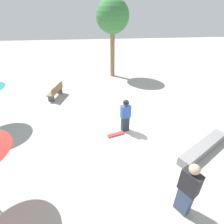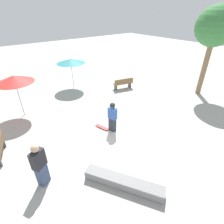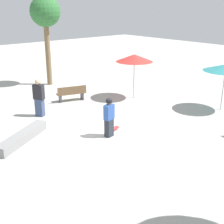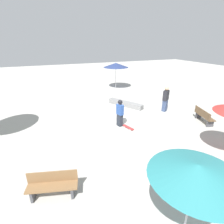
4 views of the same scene
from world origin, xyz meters
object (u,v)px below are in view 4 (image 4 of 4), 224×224
at_px(bystander_watching, 166,99).
at_px(shade_umbrella_teal, 197,171).
at_px(bench_near, 53,185).
at_px(bench_far, 204,116).
at_px(shade_umbrella_navy, 116,65).
at_px(skater_main, 120,112).
at_px(concrete_ledge, 125,104).
at_px(skateboard, 128,127).

bearing_deg(bystander_watching, shade_umbrella_teal, 25.35).
distance_m(bench_near, bench_far, 9.40).
xyz_separation_m(shade_umbrella_navy, shade_umbrella_teal, (14.65, -4.43, -0.27)).
relative_size(bench_near, bystander_watching, 0.92).
relative_size(skater_main, bench_far, 0.98).
distance_m(concrete_ledge, shade_umbrella_teal, 9.97).
bearing_deg(bench_near, skateboard, -127.89).
height_order(shade_umbrella_navy, shade_umbrella_teal, shade_umbrella_navy).
xyz_separation_m(skater_main, concrete_ledge, (-2.89, 1.80, -0.69)).
height_order(shade_umbrella_navy, bystander_watching, shade_umbrella_navy).
bearing_deg(shade_umbrella_navy, concrete_ledge, -15.58).
xyz_separation_m(skater_main, shade_umbrella_navy, (-8.22, 3.29, 1.53)).
distance_m(shade_umbrella_navy, shade_umbrella_teal, 15.31).
distance_m(skater_main, shade_umbrella_teal, 6.65).
relative_size(concrete_ledge, bystander_watching, 1.52).
distance_m(skateboard, shade_umbrella_navy, 9.49).
xyz_separation_m(bench_far, shade_umbrella_teal, (4.89, -6.13, 1.71)).
height_order(concrete_ledge, bystander_watching, bystander_watching).
relative_size(bench_near, bench_far, 1.00).
bearing_deg(bench_far, shade_umbrella_teal, -34.35).
distance_m(bench_near, shade_umbrella_navy, 14.26).
distance_m(skateboard, bench_far, 4.80).
bearing_deg(skateboard, concrete_ledge, 139.92).
relative_size(skateboard, bench_near, 0.50).
bearing_deg(skateboard, shade_umbrella_teal, -30.34).
relative_size(skater_main, shade_umbrella_teal, 0.71).
xyz_separation_m(skater_main, skateboard, (0.49, 0.33, -0.82)).
distance_m(concrete_ledge, bench_far, 5.46).
relative_size(concrete_ledge, bench_near, 1.64).
bearing_deg(bench_far, bystander_watching, -140.60).
bearing_deg(shade_umbrella_navy, skater_main, -21.81).
bearing_deg(shade_umbrella_teal, bench_near, -131.39).
distance_m(bench_far, bystander_watching, 2.71).
height_order(skater_main, skateboard, skater_main).
xyz_separation_m(concrete_ledge, shade_umbrella_teal, (9.32, -2.94, 1.95)).
bearing_deg(bench_near, shade_umbrella_navy, -106.20).
distance_m(skater_main, skateboard, 1.01).
bearing_deg(bystander_watching, skater_main, -16.67).
bearing_deg(shade_umbrella_navy, bystander_watching, 5.41).
relative_size(skater_main, bench_near, 0.98).
height_order(skateboard, bystander_watching, bystander_watching).
relative_size(skateboard, shade_umbrella_teal, 0.36).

